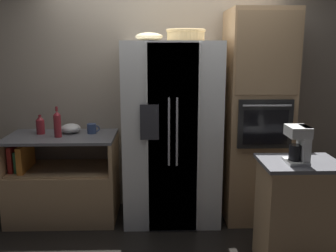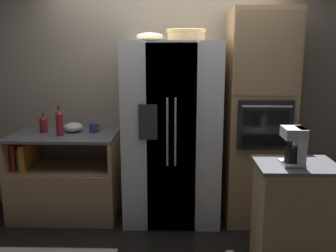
{
  "view_description": "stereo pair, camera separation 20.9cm",
  "coord_description": "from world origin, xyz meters",
  "px_view_note": "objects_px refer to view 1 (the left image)",
  "views": [
    {
      "loc": [
        -0.07,
        -3.73,
        1.82
      ],
      "look_at": [
        0.04,
        -0.01,
        1.03
      ],
      "focal_mm": 40.0,
      "sensor_mm": 36.0,
      "label": 1
    },
    {
      "loc": [
        0.14,
        -3.73,
        1.82
      ],
      "look_at": [
        0.04,
        -0.01,
        1.03
      ],
      "focal_mm": 40.0,
      "sensor_mm": 36.0,
      "label": 2
    }
  ],
  "objects_px": {
    "refrigerator": "(171,133)",
    "mixing_bowl": "(71,128)",
    "wicker_basket": "(186,35)",
    "fruit_bowl": "(149,37)",
    "wall_oven": "(256,117)",
    "bottle_tall": "(57,124)",
    "mug": "(92,129)",
    "bottle_short": "(40,125)",
    "coffee_maker": "(300,143)"
  },
  "relations": [
    {
      "from": "wicker_basket",
      "to": "bottle_short",
      "type": "relative_size",
      "value": 1.9
    },
    {
      "from": "wicker_basket",
      "to": "fruit_bowl",
      "type": "height_order",
      "value": "wicker_basket"
    },
    {
      "from": "mixing_bowl",
      "to": "wall_oven",
      "type": "bearing_deg",
      "value": -3.43
    },
    {
      "from": "refrigerator",
      "to": "wicker_basket",
      "type": "distance_m",
      "value": 1.01
    },
    {
      "from": "refrigerator",
      "to": "wall_oven",
      "type": "distance_m",
      "value": 0.9
    },
    {
      "from": "wicker_basket",
      "to": "fruit_bowl",
      "type": "bearing_deg",
      "value": 173.11
    },
    {
      "from": "fruit_bowl",
      "to": "mixing_bowl",
      "type": "height_order",
      "value": "fruit_bowl"
    },
    {
      "from": "bottle_tall",
      "to": "refrigerator",
      "type": "bearing_deg",
      "value": 1.74
    },
    {
      "from": "coffee_maker",
      "to": "bottle_short",
      "type": "bearing_deg",
      "value": 154.76
    },
    {
      "from": "mug",
      "to": "bottle_short",
      "type": "bearing_deg",
      "value": -179.3
    },
    {
      "from": "bottle_tall",
      "to": "mixing_bowl",
      "type": "bearing_deg",
      "value": 62.78
    },
    {
      "from": "coffee_maker",
      "to": "mixing_bowl",
      "type": "bearing_deg",
      "value": 150.87
    },
    {
      "from": "mug",
      "to": "coffee_maker",
      "type": "xyz_separation_m",
      "value": [
        1.82,
        -1.12,
        0.12
      ]
    },
    {
      "from": "wall_oven",
      "to": "mug",
      "type": "xyz_separation_m",
      "value": [
        -1.74,
        0.1,
        -0.13
      ]
    },
    {
      "from": "fruit_bowl",
      "to": "mug",
      "type": "xyz_separation_m",
      "value": [
        -0.62,
        0.1,
        -0.96
      ]
    },
    {
      "from": "fruit_bowl",
      "to": "coffee_maker",
      "type": "bearing_deg",
      "value": -40.51
    },
    {
      "from": "bottle_short",
      "to": "coffee_maker",
      "type": "distance_m",
      "value": 2.61
    },
    {
      "from": "refrigerator",
      "to": "mug",
      "type": "relative_size",
      "value": 13.97
    },
    {
      "from": "wicker_basket",
      "to": "bottle_tall",
      "type": "xyz_separation_m",
      "value": [
        -1.31,
        -0.01,
        -0.89
      ]
    },
    {
      "from": "mixing_bowl",
      "to": "coffee_maker",
      "type": "distance_m",
      "value": 2.35
    },
    {
      "from": "wall_oven",
      "to": "fruit_bowl",
      "type": "height_order",
      "value": "wall_oven"
    },
    {
      "from": "fruit_bowl",
      "to": "mixing_bowl",
      "type": "bearing_deg",
      "value": 171.88
    },
    {
      "from": "coffee_maker",
      "to": "wall_oven",
      "type": "bearing_deg",
      "value": 94.4
    },
    {
      "from": "fruit_bowl",
      "to": "bottle_tall",
      "type": "height_order",
      "value": "fruit_bowl"
    },
    {
      "from": "bottle_tall",
      "to": "bottle_short",
      "type": "bearing_deg",
      "value": 146.11
    },
    {
      "from": "refrigerator",
      "to": "mug",
      "type": "bearing_deg",
      "value": 171.98
    },
    {
      "from": "bottle_short",
      "to": "coffee_maker",
      "type": "bearing_deg",
      "value": -25.24
    },
    {
      "from": "refrigerator",
      "to": "mixing_bowl",
      "type": "relative_size",
      "value": 8.9
    },
    {
      "from": "refrigerator",
      "to": "coffee_maker",
      "type": "relative_size",
      "value": 6.28
    },
    {
      "from": "refrigerator",
      "to": "wall_oven",
      "type": "xyz_separation_m",
      "value": [
        0.89,
        0.02,
        0.16
      ]
    },
    {
      "from": "mug",
      "to": "mixing_bowl",
      "type": "distance_m",
      "value": 0.23
    },
    {
      "from": "fruit_bowl",
      "to": "mug",
      "type": "relative_size",
      "value": 2.0
    },
    {
      "from": "wall_oven",
      "to": "wicker_basket",
      "type": "height_order",
      "value": "wall_oven"
    },
    {
      "from": "bottle_tall",
      "to": "coffee_maker",
      "type": "xyz_separation_m",
      "value": [
        2.14,
        -0.96,
        0.03
      ]
    },
    {
      "from": "wall_oven",
      "to": "wicker_basket",
      "type": "relative_size",
      "value": 5.61
    },
    {
      "from": "bottle_tall",
      "to": "coffee_maker",
      "type": "distance_m",
      "value": 2.35
    },
    {
      "from": "bottle_short",
      "to": "coffee_maker",
      "type": "height_order",
      "value": "coffee_maker"
    },
    {
      "from": "bottle_tall",
      "to": "bottle_short",
      "type": "height_order",
      "value": "bottle_tall"
    },
    {
      "from": "fruit_bowl",
      "to": "bottle_tall",
      "type": "relative_size",
      "value": 0.85
    },
    {
      "from": "wicker_basket",
      "to": "bottle_short",
      "type": "distance_m",
      "value": 1.79
    },
    {
      "from": "refrigerator",
      "to": "mixing_bowl",
      "type": "xyz_separation_m",
      "value": [
        -1.08,
        0.14,
        0.03
      ]
    },
    {
      "from": "wicker_basket",
      "to": "bottle_tall",
      "type": "distance_m",
      "value": 1.58
    },
    {
      "from": "fruit_bowl",
      "to": "bottle_tall",
      "type": "bearing_deg",
      "value": -176.66
    },
    {
      "from": "refrigerator",
      "to": "bottle_short",
      "type": "height_order",
      "value": "refrigerator"
    },
    {
      "from": "mug",
      "to": "mixing_bowl",
      "type": "xyz_separation_m",
      "value": [
        -0.23,
        0.02,
        -0.0
      ]
    },
    {
      "from": "mug",
      "to": "refrigerator",
      "type": "bearing_deg",
      "value": -8.02
    },
    {
      "from": "bottle_short",
      "to": "mug",
      "type": "distance_m",
      "value": 0.55
    },
    {
      "from": "refrigerator",
      "to": "mixing_bowl",
      "type": "height_order",
      "value": "refrigerator"
    },
    {
      "from": "wall_oven",
      "to": "bottle_short",
      "type": "relative_size",
      "value": 10.66
    },
    {
      "from": "mixing_bowl",
      "to": "mug",
      "type": "bearing_deg",
      "value": -5.47
    }
  ]
}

